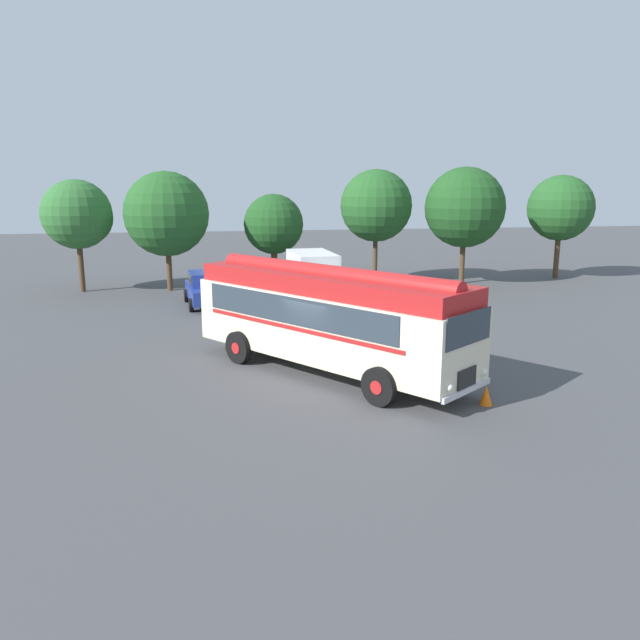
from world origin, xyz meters
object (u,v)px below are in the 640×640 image
at_px(car_mid_left, 265,288).
at_px(car_near_left, 206,289).
at_px(vintage_bus, 328,315).
at_px(box_van, 315,276).
at_px(traffic_cone, 486,395).

bearing_deg(car_mid_left, car_near_left, 172.38).
distance_m(vintage_bus, box_van, 11.75).
distance_m(car_near_left, box_van, 5.46).
height_order(vintage_bus, traffic_cone, vintage_bus).
distance_m(vintage_bus, car_near_left, 12.62).
bearing_deg(car_mid_left, box_van, 1.52).
bearing_deg(box_van, car_near_left, 176.65).
relative_size(vintage_bus, car_mid_left, 2.18).
bearing_deg(car_near_left, vintage_bus, -71.90).
xyz_separation_m(box_van, traffic_cone, (2.21, -15.34, -1.09)).
bearing_deg(vintage_bus, car_near_left, 108.10).
xyz_separation_m(vintage_bus, traffic_cone, (3.73, -3.70, -1.62)).
height_order(car_mid_left, box_van, box_van).
relative_size(vintage_bus, car_near_left, 2.18).
distance_m(car_mid_left, traffic_cone, 16.01).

